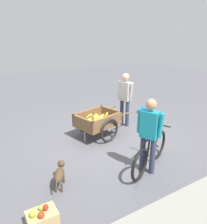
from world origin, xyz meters
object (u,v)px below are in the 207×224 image
Objects in this scene: bicycle at (150,153)px; cyclist_person at (149,130)px; fruit_cart at (98,122)px; vendor_person at (125,95)px; mixed_fruit_crate at (42,218)px; plastic_bucket at (144,110)px; dog at (60,174)px.

bicycle is 0.59m from cyclist_person.
fruit_cart is at bearing -88.36° from cyclist_person.
vendor_person is 3.66× the size of mixed_fruit_crate.
vendor_person is at bearing -115.29° from cyclist_person.
mixed_fruit_crate is (3.31, 2.48, -0.84)m from vendor_person.
fruit_cart is at bearing -135.15° from mixed_fruit_crate.
cyclist_person reaches higher than plastic_bucket.
vendor_person reaches higher than fruit_cart.
vendor_person reaches higher than mixed_fruit_crate.
mixed_fruit_crate is at bearing 52.37° from dog.
bicycle reaches higher than mixed_fruit_crate.
dog is 0.91m from mixed_fruit_crate.
vendor_person is at bearing 22.71° from plastic_bucket.
dog is at bearing 29.83° from plastic_bucket.
plastic_bucket is (-2.28, -2.75, -0.82)m from cyclist_person.
bicycle is (-0.19, 1.87, -0.09)m from fruit_cart.
mixed_fruit_crate is at bearing 7.44° from bicycle.
dog is (1.70, -0.46, -0.66)m from cyclist_person.
plastic_bucket is 0.66× the size of mixed_fruit_crate.
cyclist_person is at bearing 50.30° from plastic_bucket.
vendor_person is (-1.11, -0.30, 0.52)m from fruit_cart.
cyclist_person is (0.14, 0.06, 0.57)m from bicycle.
plastic_bucket is at bearing -146.53° from mixed_fruit_crate.
cyclist_person is (-0.06, 1.94, 0.49)m from fruit_cart.
cyclist_person is at bearing 164.79° from dog.
plastic_bucket is 5.43m from mixed_fruit_crate.
mixed_fruit_crate is (2.39, 0.31, -0.23)m from bicycle.
bicycle is 5.31× the size of plastic_bucket.
bicycle is at bearing -155.39° from cyclist_person.
dog is (1.65, 1.47, -0.17)m from fruit_cart.
cyclist_person is (1.06, 2.23, -0.04)m from vendor_person.
bicycle reaches higher than plastic_bucket.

